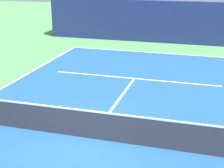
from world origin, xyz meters
name	(u,v)px	position (x,y,z in m)	size (l,w,h in m)	color
ground_plane	(90,139)	(0.00, 0.00, 0.00)	(80.00, 80.00, 0.00)	#4C8C4C
court_surface	(90,138)	(0.00, 0.00, 0.01)	(11.00, 24.00, 0.01)	#1E4C99
baseline_far	(154,53)	(0.00, 11.95, 0.01)	(11.00, 0.10, 0.00)	white
service_line_far	(135,78)	(0.00, 6.40, 0.01)	(8.26, 0.10, 0.00)	white
centre_service_line	(117,102)	(0.00, 3.20, 0.01)	(0.10, 6.40, 0.00)	white
back_wall	(162,22)	(0.00, 15.18, 1.49)	(17.15, 0.30, 2.97)	navy
stands_tier_lower	(165,17)	(0.00, 16.53, 1.63)	(17.15, 2.40, 3.26)	#9E9E99
stands_tier_upper	(169,7)	(0.00, 18.93, 2.16)	(17.15, 2.40, 4.32)	#9E9E99
tennis_net	(90,124)	(0.00, 0.00, 0.51)	(11.08, 0.08, 1.07)	black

